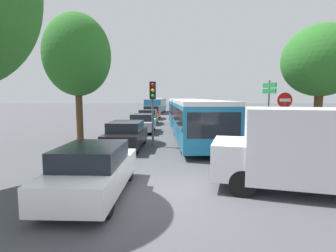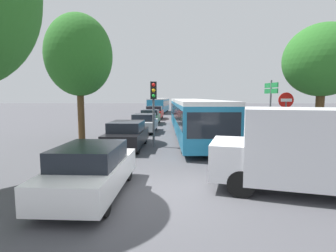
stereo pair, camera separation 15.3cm
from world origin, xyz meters
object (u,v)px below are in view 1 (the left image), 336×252
at_px(queued_car_black, 127,135).
at_px(queued_car_red, 153,112).
at_px(tree_right_near, 322,61).
at_px(white_van, 315,148).
at_px(city_bus_rear, 157,104).
at_px(traffic_light, 153,99).
at_px(articulated_bus, 191,114).
at_px(tree_left_mid, 79,57).
at_px(direction_sign_post, 270,98).
at_px(queued_car_green, 149,117).
at_px(queued_car_silver, 143,123).
at_px(no_entry_sign, 285,113).
at_px(queued_car_white, 94,170).

distance_m(queued_car_black, queued_car_red, 18.03).
bearing_deg(tree_right_near, white_van, -120.07).
bearing_deg(city_bus_rear, traffic_light, -173.97).
height_order(articulated_bus, tree_left_mid, tree_left_mid).
height_order(direction_sign_post, tree_right_near, tree_right_near).
bearing_deg(white_van, queued_car_green, -57.00).
relative_size(queued_car_silver, no_entry_sign, 1.42).
height_order(queued_car_red, direction_sign_post, direction_sign_post).
distance_m(city_bus_rear, queued_car_green, 18.38).
bearing_deg(queued_car_red, queued_car_white, -178.12).
height_order(queued_car_green, white_van, white_van).
xyz_separation_m(queued_car_silver, no_entry_sign, (7.28, -7.16, 1.18)).
bearing_deg(tree_right_near, queued_car_silver, 139.04).
bearing_deg(direction_sign_post, no_entry_sign, 69.89).
bearing_deg(queued_car_silver, tree_right_near, -128.89).
bearing_deg(no_entry_sign, tree_right_near, 75.82).
distance_m(white_van, tree_left_mid, 12.92).
xyz_separation_m(articulated_bus, queued_car_green, (-3.51, 6.91, -0.70)).
bearing_deg(queued_car_black, tree_right_near, -96.30).
bearing_deg(tree_left_mid, articulated_bus, 24.07).
xyz_separation_m(queued_car_white, white_van, (5.97, 0.25, 0.55)).
bearing_deg(queued_car_white, queued_car_silver, 1.58).
bearing_deg(queued_car_white, direction_sign_post, -39.69).
bearing_deg(queued_car_green, articulated_bus, -150.99).
bearing_deg(white_van, queued_car_silver, -49.44).
xyz_separation_m(queued_car_green, direction_sign_post, (7.96, -9.57, 1.85)).
bearing_deg(queued_car_red, direction_sign_post, -150.67).
distance_m(queued_car_silver, traffic_light, 6.05).
height_order(direction_sign_post, tree_left_mid, tree_left_mid).
relative_size(traffic_light, direction_sign_post, 0.94).
bearing_deg(queued_car_silver, city_bus_rear, 2.23).
bearing_deg(direction_sign_post, traffic_light, 6.94).
relative_size(queued_car_black, queued_car_green, 1.00).
relative_size(articulated_bus, queued_car_black, 4.05).
bearing_deg(city_bus_rear, direction_sign_post, -160.21).
bearing_deg(queued_car_red, queued_car_silver, -177.81).
height_order(articulated_bus, traffic_light, traffic_light).
height_order(queued_car_black, tree_left_mid, tree_left_mid).
xyz_separation_m(queued_car_white, direction_sign_post, (8.03, 8.99, 1.86)).
bearing_deg(traffic_light, tree_left_mid, -118.88).
xyz_separation_m(articulated_bus, tree_left_mid, (-6.72, -3.00, 3.48)).
distance_m(queued_car_red, direction_sign_post, 17.43).
bearing_deg(queued_car_black, no_entry_sign, -95.23).
height_order(queued_car_black, direction_sign_post, direction_sign_post).
height_order(city_bus_rear, queued_car_black, city_bus_rear).
relative_size(queued_car_black, tree_right_near, 0.70).
bearing_deg(no_entry_sign, queued_car_black, -97.31).
bearing_deg(tree_left_mid, traffic_light, -22.03).
height_order(articulated_bus, queued_car_white, articulated_bus).
relative_size(no_entry_sign, tree_right_near, 0.49).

